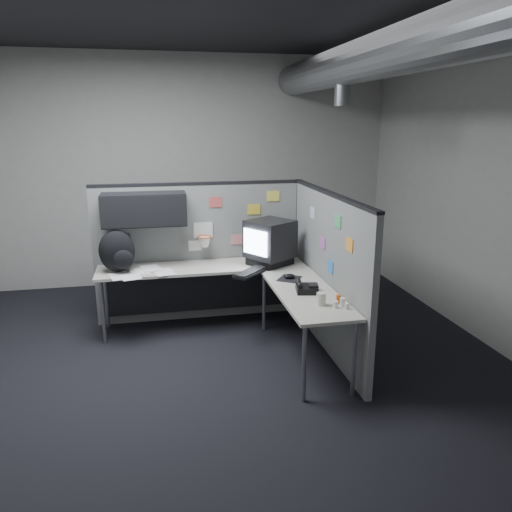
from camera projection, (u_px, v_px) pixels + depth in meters
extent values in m
cube|color=black|center=(225.00, 365.00, 4.86)|extent=(5.60, 5.60, 0.01)
cube|color=black|center=(218.00, 5.00, 4.02)|extent=(5.60, 5.60, 0.01)
cube|color=#9E9E99|center=(195.00, 172.00, 7.09)|extent=(5.60, 0.01, 3.20)
cube|color=#9E9E99|center=(329.00, 321.00, 1.79)|extent=(5.60, 0.01, 3.20)
cube|color=#9E9E99|center=(499.00, 193.00, 4.99)|extent=(0.01, 5.60, 3.20)
cylinder|color=slate|center=(377.00, 56.00, 4.39)|extent=(0.40, 5.49, 0.40)
cylinder|color=slate|center=(342.00, 91.00, 5.21)|extent=(0.16, 0.16, 0.30)
cube|color=slate|center=(201.00, 253.00, 5.86)|extent=(2.43, 0.06, 1.60)
cube|color=black|center=(198.00, 183.00, 5.65)|extent=(2.43, 0.07, 0.03)
cube|color=black|center=(297.00, 248.00, 6.09)|extent=(0.07, 0.07, 1.60)
cube|color=black|center=(144.00, 209.00, 5.40)|extent=(0.90, 0.35, 0.35)
cube|color=black|center=(144.00, 212.00, 5.24)|extent=(0.90, 0.02, 0.33)
cube|color=silver|center=(203.00, 230.00, 5.76)|extent=(0.22, 0.02, 0.18)
torus|color=#D85914|center=(204.00, 237.00, 5.69)|extent=(0.16, 0.16, 0.01)
cone|color=white|center=(204.00, 242.00, 5.70)|extent=(0.14, 0.14, 0.11)
cube|color=#26262D|center=(123.00, 239.00, 5.60)|extent=(0.15, 0.01, 0.12)
cube|color=#CC4C4C|center=(215.00, 202.00, 5.71)|extent=(0.15, 0.01, 0.12)
cube|color=#D87F7F|center=(237.00, 239.00, 5.88)|extent=(0.15, 0.01, 0.12)
cube|color=gold|center=(254.00, 209.00, 5.82)|extent=(0.15, 0.01, 0.12)
cube|color=#E5D84C|center=(273.00, 196.00, 5.83)|extent=(0.15, 0.01, 0.12)
cube|color=silver|center=(195.00, 246.00, 5.79)|extent=(0.15, 0.01, 0.12)
cube|color=slate|center=(327.00, 273.00, 5.07)|extent=(0.06, 2.23, 1.60)
cube|color=black|center=(331.00, 194.00, 4.86)|extent=(0.07, 2.23, 0.03)
cube|color=silver|center=(313.00, 213.00, 5.33)|extent=(0.01, 0.15, 0.12)
cube|color=#B266B2|center=(322.00, 243.00, 5.06)|extent=(0.01, 0.15, 0.12)
cube|color=#4CB266|center=(338.00, 221.00, 4.61)|extent=(0.01, 0.15, 0.12)
cube|color=gray|center=(305.00, 244.00, 5.67)|extent=(0.01, 0.15, 0.12)
cube|color=orange|center=(349.00, 245.00, 4.36)|extent=(0.01, 0.15, 0.12)
cube|color=#337FCC|center=(330.00, 267.00, 4.87)|extent=(0.01, 0.15, 0.12)
cube|color=#B1AFA0|center=(202.00, 267.00, 5.58)|extent=(2.30, 0.56, 0.03)
cube|color=#B1AFA0|center=(306.00, 293.00, 4.75)|extent=(0.56, 1.55, 0.03)
cube|color=black|center=(201.00, 288.00, 5.87)|extent=(2.18, 0.02, 0.55)
cylinder|color=gray|center=(103.00, 312.00, 5.25)|extent=(0.04, 0.04, 0.70)
cylinder|color=gray|center=(106.00, 298.00, 5.67)|extent=(0.04, 0.04, 0.70)
cylinder|color=gray|center=(264.00, 301.00, 5.60)|extent=(0.04, 0.04, 0.70)
cylinder|color=gray|center=(304.00, 364.00, 4.14)|extent=(0.04, 0.04, 0.70)
cylinder|color=gray|center=(354.00, 359.00, 4.23)|extent=(0.04, 0.04, 0.70)
cube|color=black|center=(270.00, 261.00, 5.64)|extent=(0.55, 0.54, 0.08)
cube|color=black|center=(270.00, 239.00, 5.57)|extent=(0.61, 0.61, 0.42)
cube|color=#D1E2F9|center=(255.00, 242.00, 5.41)|extent=(0.20, 0.30, 0.27)
cube|color=black|center=(251.00, 273.00, 5.28)|extent=(0.44, 0.46, 0.03)
cube|color=black|center=(251.00, 271.00, 5.27)|extent=(0.40, 0.41, 0.01)
cube|color=black|center=(289.00, 279.00, 5.12)|extent=(0.31, 0.32, 0.01)
ellipsoid|color=black|center=(289.00, 276.00, 5.11)|extent=(0.13, 0.10, 0.05)
cube|color=black|center=(307.00, 289.00, 4.73)|extent=(0.24, 0.25, 0.06)
cylinder|color=black|center=(300.00, 283.00, 4.72)|extent=(0.08, 0.20, 0.04)
cube|color=black|center=(313.00, 285.00, 4.71)|extent=(0.11, 0.13, 0.02)
cylinder|color=silver|center=(342.00, 302.00, 4.36)|extent=(0.06, 0.06, 0.07)
cylinder|color=silver|center=(336.00, 304.00, 4.32)|extent=(0.05, 0.05, 0.06)
cylinder|color=silver|center=(347.00, 306.00, 4.29)|extent=(0.05, 0.05, 0.05)
cylinder|color=#D85914|center=(338.00, 299.00, 4.41)|extent=(0.05, 0.05, 0.08)
cylinder|color=beige|center=(321.00, 299.00, 4.38)|extent=(0.10, 0.10, 0.11)
cube|color=white|center=(164.00, 272.00, 5.35)|extent=(0.26, 0.31, 0.00)
cube|color=white|center=(139.00, 271.00, 5.37)|extent=(0.26, 0.31, 0.00)
cube|color=white|center=(120.00, 276.00, 5.19)|extent=(0.26, 0.32, 0.00)
cube|color=white|center=(151.00, 268.00, 5.46)|extent=(0.26, 0.31, 0.00)
cube|color=white|center=(130.00, 276.00, 5.16)|extent=(0.26, 0.31, 0.00)
ellipsoid|color=black|center=(117.00, 251.00, 5.31)|extent=(0.41, 0.32, 0.46)
ellipsoid|color=black|center=(123.00, 260.00, 5.21)|extent=(0.22, 0.14, 0.21)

